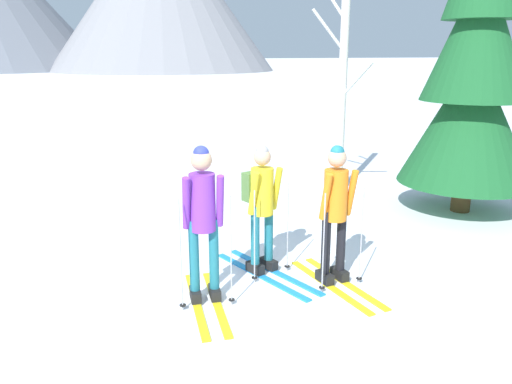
{
  "coord_description": "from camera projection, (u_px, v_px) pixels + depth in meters",
  "views": [
    {
      "loc": [
        -2.02,
        -5.34,
        2.71
      ],
      "look_at": [
        0.13,
        0.3,
        1.05
      ],
      "focal_mm": 35.9,
      "sensor_mm": 36.0,
      "label": 1
    }
  ],
  "objects": [
    {
      "name": "skier_in_orange",
      "position": [
        335.0,
        210.0,
        5.99
      ],
      "size": [
        0.61,
        1.61,
        1.69
      ],
      "color": "yellow",
      "rests_on": "ground"
    },
    {
      "name": "birch_tree_tall",
      "position": [
        342.0,
        84.0,
        9.56
      ],
      "size": [
        0.88,
        0.9,
        4.15
      ],
      "color": "silver",
      "rests_on": "ground"
    },
    {
      "name": "ground_plane",
      "position": [
        255.0,
        282.0,
        6.23
      ],
      "size": [
        400.0,
        400.0,
        0.0
      ],
      "primitive_type": "plane",
      "color": "white"
    },
    {
      "name": "skier_in_purple",
      "position": [
        203.0,
        218.0,
        5.51
      ],
      "size": [
        0.61,
        1.59,
        1.77
      ],
      "color": "yellow",
      "rests_on": "ground"
    },
    {
      "name": "pine_tree_near",
      "position": [
        476.0,
        66.0,
        8.37
      ],
      "size": [
        2.25,
        2.25,
        5.42
      ],
      "color": "#51381E",
      "rests_on": "ground"
    },
    {
      "name": "skier_in_yellow",
      "position": [
        261.0,
        203.0,
        6.3
      ],
      "size": [
        0.83,
        1.76,
        1.63
      ],
      "color": "#1E84D1",
      "rests_on": "ground"
    }
  ]
}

